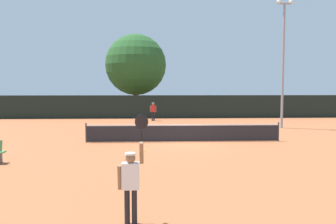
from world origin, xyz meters
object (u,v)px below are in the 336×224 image
Objects in this scene: player_serving at (131,177)px; large_tree at (136,65)px; tennis_ball at (145,150)px; parked_car_mid at (182,106)px; player_receiving at (153,110)px; parked_car_near at (101,107)px; light_pole at (283,57)px.

player_serving is 0.27× the size of large_tree.
large_tree reaches higher than player_serving.
tennis_ball is 0.02× the size of parked_car_mid.
parked_car_near is (-5.93, 7.81, -0.23)m from player_receiving.
large_tree is 2.01× the size of parked_car_mid.
light_pole reaches higher than large_tree.
player_serving reaches higher than tennis_ball.
tennis_ball is at bearing 88.28° from player_receiving.
parked_car_near is (-15.49, 13.62, -4.49)m from light_pole.
parked_car_near is (-5.49, 22.26, 0.74)m from tennis_ball.
parked_car_near and parked_car_mid have the same top height.
parked_car_mid is at bearing 83.08° from player_serving.
player_receiving is at bearing 148.70° from light_pole.
player_receiving is 11.98m from light_pole.
player_serving is 35.69× the size of tennis_ball.
light_pole is 2.12× the size of parked_car_mid.
player_serving is at bearing -104.90° from parked_car_mid.
player_receiving is 24.13× the size of tennis_ball.
light_pole reaches higher than parked_car_near.
player_serving is at bearing -87.42° from large_tree.
player_receiving is 0.37× the size of parked_car_mid.
tennis_ball is 0.01× the size of large_tree.
player_receiving is at bearing -55.64° from parked_car_near.
player_serving reaches higher than parked_car_near.
player_serving reaches higher than parked_car_mid.
parked_car_mid is at bearing 110.05° from light_pole.
light_pole reaches higher than player_serving.
tennis_ball is at bearing -86.14° from large_tree.
player_receiving is 14.49m from tennis_ball.
player_serving is 33.88m from parked_car_mid.
parked_car_mid reaches higher than player_receiving.
light_pole is at bearing 59.46° from player_serving.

